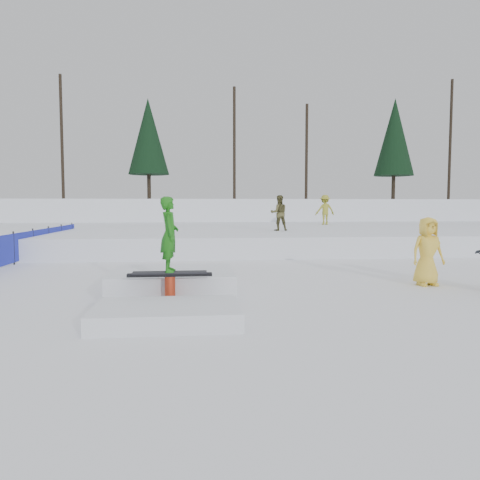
{
  "coord_description": "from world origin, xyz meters",
  "views": [
    {
      "loc": [
        -0.69,
        -9.38,
        1.95
      ],
      "look_at": [
        0.5,
        2.0,
        1.1
      ],
      "focal_mm": 35.0,
      "sensor_mm": 36.0,
      "label": 1
    }
  ],
  "objects": [
    {
      "name": "ground",
      "position": [
        0.0,
        0.0,
        0.0
      ],
      "size": [
        120.0,
        120.0,
        0.0
      ],
      "primitive_type": "plane",
      "color": "white"
    },
    {
      "name": "snow_berm",
      "position": [
        0.0,
        30.0,
        1.2
      ],
      "size": [
        60.0,
        14.0,
        2.4
      ],
      "primitive_type": "cube",
      "color": "white",
      "rests_on": "ground"
    },
    {
      "name": "snow_midrise",
      "position": [
        0.0,
        16.0,
        0.4
      ],
      "size": [
        50.0,
        18.0,
        0.8
      ],
      "primitive_type": "cube",
      "color": "white",
      "rests_on": "ground"
    },
    {
      "name": "safety_fence",
      "position": [
        -6.5,
        6.6,
        0.55
      ],
      "size": [
        0.05,
        16.0,
        1.1
      ],
      "color": "#1F28AD",
      "rests_on": "ground"
    },
    {
      "name": "treeline",
      "position": [
        6.18,
        28.28,
        7.45
      ],
      "size": [
        40.24,
        4.22,
        10.5
      ],
      "color": "black",
      "rests_on": "snow_berm"
    },
    {
      "name": "walker_olive",
      "position": [
        3.27,
        11.52,
        1.6
      ],
      "size": [
        0.79,
        0.62,
        1.61
      ],
      "primitive_type": "imported",
      "rotation": [
        0.0,
        0.0,
        3.16
      ],
      "color": "brown",
      "rests_on": "snow_midrise"
    },
    {
      "name": "walker_ygreen",
      "position": [
        7.25,
        17.85,
        1.69
      ],
      "size": [
        1.18,
        0.73,
        1.77
      ],
      "primitive_type": "imported",
      "rotation": [
        0.0,
        0.0,
        3.21
      ],
      "color": "#9B9A2B",
      "rests_on": "snow_midrise"
    },
    {
      "name": "spectator_yellow",
      "position": [
        5.02,
        1.38,
        0.83
      ],
      "size": [
        0.85,
        0.59,
        1.67
      ],
      "primitive_type": "imported",
      "rotation": [
        0.0,
        0.0,
        0.07
      ],
      "color": "yellow",
      "rests_on": "ground"
    },
    {
      "name": "jib_rail_feature",
      "position": [
        -1.1,
        0.11,
        0.3
      ],
      "size": [
        2.6,
        4.4,
        2.11
      ],
      "color": "white",
      "rests_on": "ground"
    }
  ]
}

